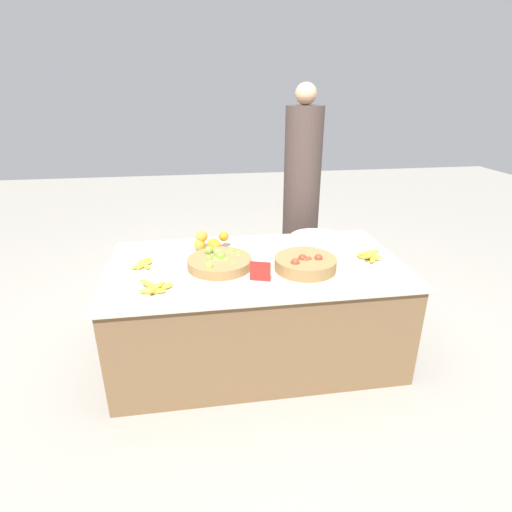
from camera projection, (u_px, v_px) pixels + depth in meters
The scene contains 11 objects.
ground_plane at pixel (256, 349), 2.65m from camera, with size 12.00×12.00×0.00m, color gray.
market_table at pixel (256, 308), 2.53m from camera, with size 1.77×0.99×0.62m.
lime_bowl at pixel (220, 262), 2.35m from camera, with size 0.38×0.38×0.10m.
tomato_basket at pixel (305, 263), 2.31m from camera, with size 0.36×0.36×0.10m.
orange_pile at pixel (211, 243), 2.59m from camera, with size 0.23×0.13×0.13m.
metal_bowl at pixel (316, 242), 2.65m from camera, with size 0.35×0.35×0.07m.
price_sign at pixel (260, 271), 2.17m from camera, with size 0.11×0.04×0.11m.
banana_bunch_front_right at pixel (155, 287), 2.07m from camera, with size 0.19×0.16×0.05m.
banana_bunch_middle_right at pixel (370, 256), 2.46m from camera, with size 0.16×0.17×0.06m.
banana_bunch_back_center at pixel (143, 264), 2.37m from camera, with size 0.13×0.16×0.03m.
vendor_person at pixel (301, 200), 3.23m from camera, with size 0.29×0.29×1.65m.
Camera 1 is at (-0.33, -2.18, 1.59)m, focal length 28.00 mm.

